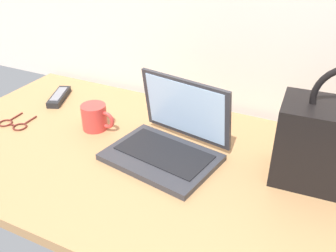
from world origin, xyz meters
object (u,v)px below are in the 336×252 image
(coffee_mug, at_px, (95,117))
(remote_control_near, at_px, (59,97))
(eyeglasses, at_px, (13,124))
(laptop, at_px, (170,140))

(coffee_mug, bearing_deg, remote_control_near, 155.09)
(remote_control_near, bearing_deg, eyeglasses, -91.36)
(coffee_mug, xyz_separation_m, eyeglasses, (-0.26, -0.11, -0.04))
(coffee_mug, bearing_deg, laptop, -5.09)
(laptop, height_order, eyeglasses, laptop)
(remote_control_near, relative_size, eyeglasses, 1.47)
(eyeglasses, bearing_deg, laptop, 8.43)
(remote_control_near, distance_m, eyeglasses, 0.23)
(laptop, bearing_deg, coffee_mug, 174.91)
(remote_control_near, height_order, eyeglasses, remote_control_near)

